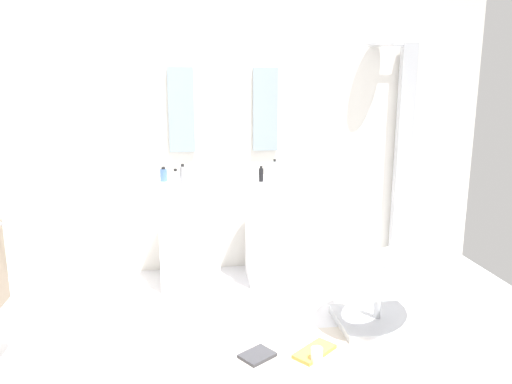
{
  "coord_description": "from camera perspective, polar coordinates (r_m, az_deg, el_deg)",
  "views": [
    {
      "loc": [
        -0.29,
        -2.76,
        1.68
      ],
      "look_at": [
        0.15,
        0.55,
        0.95
      ],
      "focal_mm": 34.14,
      "sensor_mm": 36.0,
      "label": 1
    }
  ],
  "objects": [
    {
      "name": "magazine_charcoal",
      "position": [
        3.23,
        0.15,
        -18.59
      ],
      "size": [
        0.26,
        0.24,
        0.02
      ],
      "primitive_type": "cube",
      "rotation": [
        0.0,
        0.0,
        0.61
      ],
      "color": "#38383D",
      "rests_on": "area_rug"
    },
    {
      "name": "ground_plane",
      "position": [
        3.25,
        -1.42,
        -19.17
      ],
      "size": [
        4.8,
        3.6,
        0.04
      ],
      "primitive_type": "cube",
      "color": "silver"
    },
    {
      "name": "magazine_ochre",
      "position": [
        3.29,
        6.87,
        -18.06
      ],
      "size": [
        0.32,
        0.3,
        0.03
      ],
      "primitive_type": "cube",
      "rotation": [
        0.0,
        0.0,
        0.69
      ],
      "color": "gold",
      "rests_on": "area_rug"
    },
    {
      "name": "soap_bottle_white",
      "position": [
        3.93,
        -9.4,
        1.68
      ],
      "size": [
        0.05,
        0.05,
        0.13
      ],
      "color": "white",
      "rests_on": "pedestal_sink_left"
    },
    {
      "name": "soap_bottle_grey",
      "position": [
        3.95,
        -8.56,
        2.01
      ],
      "size": [
        0.05,
        0.05,
        0.16
      ],
      "color": "#99999E",
      "rests_on": "pedestal_sink_left"
    },
    {
      "name": "lounge_chair",
      "position": [
        3.57,
        14.18,
        -9.91
      ],
      "size": [
        1.08,
        1.08,
        0.65
      ],
      "color": "#B7BABF",
      "rests_on": "ground_plane"
    },
    {
      "name": "shower_column",
      "position": [
        4.74,
        16.69,
        4.57
      ],
      "size": [
        0.49,
        0.24,
        2.05
      ],
      "color": "#B7BABF",
      "rests_on": "ground_plane"
    },
    {
      "name": "vanity_mirror_right",
      "position": [
        4.39,
        1.09,
        9.63
      ],
      "size": [
        0.22,
        0.03,
        0.73
      ],
      "primitive_type": "cube",
      "color": "#8C9EA8"
    },
    {
      "name": "soap_bottle_clear",
      "position": [
        4.24,
        2.2,
        2.77
      ],
      "size": [
        0.04,
        0.04,
        0.15
      ],
      "color": "silver",
      "rests_on": "pedestal_sink_right"
    },
    {
      "name": "rear_partition",
      "position": [
        4.43,
        -3.84,
        7.41
      ],
      "size": [
        4.8,
        0.1,
        2.6
      ],
      "primitive_type": "cube",
      "color": "silver",
      "rests_on": "ground_plane"
    },
    {
      "name": "soap_bottle_black",
      "position": [
        4.0,
        0.61,
        2.06
      ],
      "size": [
        0.04,
        0.04,
        0.13
      ],
      "color": "black",
      "rests_on": "pedestal_sink_right"
    },
    {
      "name": "pedestal_sink_right",
      "position": [
        4.23,
        1.73,
        -4.13
      ],
      "size": [
        0.46,
        0.46,
        1.01
      ],
      "color": "white",
      "rests_on": "ground_plane"
    },
    {
      "name": "pedestal_sink_left",
      "position": [
        4.18,
        -8.39,
        -4.47
      ],
      "size": [
        0.46,
        0.46,
        1.01
      ],
      "color": "white",
      "rests_on": "ground_plane"
    },
    {
      "name": "area_rug",
      "position": [
        3.27,
        4.29,
        -18.54
      ],
      "size": [
        1.11,
        0.63,
        0.01
      ],
      "primitive_type": "cube",
      "color": "beige",
      "rests_on": "ground_plane"
    },
    {
      "name": "soap_bottle_blue",
      "position": [
        4.08,
        -10.77,
        1.99
      ],
      "size": [
        0.06,
        0.06,
        0.12
      ],
      "color": "#4C72B7",
      "rests_on": "pedestal_sink_left"
    },
    {
      "name": "vanity_mirror_left",
      "position": [
        4.34,
        -8.76,
        9.46
      ],
      "size": [
        0.22,
        0.03,
        0.73
      ],
      "primitive_type": "cube",
      "color": "#8C9EA8"
    },
    {
      "name": "coffee_mug",
      "position": [
        3.17,
        7.14,
        -18.49
      ],
      "size": [
        0.07,
        0.07,
        0.1
      ],
      "primitive_type": "cylinder",
      "color": "white",
      "rests_on": "area_rug"
    }
  ]
}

